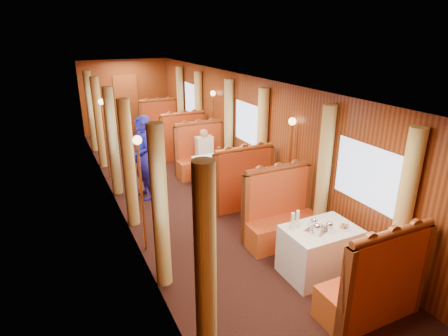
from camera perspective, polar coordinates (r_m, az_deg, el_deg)
floor at (r=8.33m, az=-5.46°, el=-4.04°), size 3.00×12.00×0.01m
ceiling at (r=7.65m, az=-6.10°, el=13.27°), size 3.00×12.00×0.01m
wall_far at (r=13.57m, az=-14.70°, el=10.46°), size 3.00×0.01×2.50m
wall_left at (r=7.55m, az=-16.51°, el=2.73°), size 0.01×12.00×2.50m
wall_right at (r=8.51m, az=3.80°, el=5.47°), size 0.01×12.00×2.50m
doorway_far at (r=13.59m, az=-14.58°, el=9.40°), size 0.80×0.04×2.00m
table_near at (r=5.80m, az=14.30°, el=-12.15°), size 1.05×0.72×0.75m
banquette_near_fwd at (r=5.19m, az=21.72°, el=-16.71°), size 1.30×0.55×1.34m
banquette_near_aft at (r=6.46m, az=8.63°, el=-7.62°), size 1.30×0.55×1.34m
table_mid at (r=8.45m, az=-0.78°, el=-0.83°), size 1.05×0.72×0.75m
banquette_mid_fwd at (r=7.59m, az=2.45°, el=-2.98°), size 1.30×0.55×1.34m
banquette_mid_aft at (r=9.31m, az=-3.41°, el=1.48°), size 1.30×0.55×1.34m
table_far at (r=11.56m, az=-8.13°, el=4.83°), size 1.05×0.72×0.75m
banquette_far_fwd at (r=10.62m, az=-6.45°, el=3.79°), size 1.30×0.55×1.34m
banquette_far_aft at (r=12.49m, az=-9.58°, el=6.14°), size 1.30×0.55×1.34m
tea_tray at (r=5.55m, az=14.11°, el=-9.10°), size 0.41×0.37×0.01m
teapot_left at (r=5.38m, az=13.94°, el=-9.28°), size 0.18×0.14×0.14m
teapot_right at (r=5.49m, az=15.74°, el=-8.87°), size 0.20×0.17×0.14m
teapot_back at (r=5.54m, az=13.55°, el=-8.38°), size 0.18×0.15×0.14m
fruit_plate at (r=5.69m, az=17.81°, el=-8.56°), size 0.20×0.20×0.05m
cup_inboard at (r=5.44m, az=10.38°, el=-8.25°), size 0.08×0.08×0.26m
cup_outboard at (r=5.51m, az=11.11°, el=-7.87°), size 0.08×0.08×0.26m
rose_vase_mid at (r=8.31m, az=-0.79°, el=2.83°), size 0.06×0.06×0.36m
rose_vase_far at (r=11.45m, az=-8.19°, el=7.52°), size 0.06×0.06×0.36m
window_left_near at (r=4.29m, az=-8.31°, el=-7.33°), size 0.01×1.20×0.90m
curtain_left_near_a at (r=3.83m, az=-2.84°, el=-15.64°), size 0.22×0.22×2.35m
curtain_left_near_b at (r=5.11m, az=-9.72°, el=-6.13°), size 0.22×0.22×2.35m
window_right_near at (r=5.79m, az=20.85°, el=-1.00°), size 0.01×1.20×0.90m
curtain_right_near_a at (r=5.37m, az=25.62°, el=-6.62°), size 0.22×0.22×2.35m
curtain_right_near_b at (r=6.34m, az=14.90°, el=-1.18°), size 0.22×0.22×2.35m
window_left_mid at (r=7.50m, az=-16.55°, el=4.20°), size 0.01×1.20×0.90m
curtain_left_mid_a at (r=6.86m, az=-14.33°, el=0.52°), size 0.22×0.22×2.35m
curtain_left_mid_b at (r=8.33m, az=-16.59°, el=3.79°), size 0.22×0.22×2.35m
window_right_mid at (r=8.45m, az=3.74°, el=6.77°), size 0.01×1.20×0.90m
curtain_right_mid_a at (r=7.82m, az=5.81°, el=3.50°), size 0.22×0.22×2.35m
curtain_right_mid_b at (r=9.14m, az=0.73°, el=6.07°), size 0.22×0.22×2.35m
window_left_far at (r=10.89m, az=-19.79°, el=8.69°), size 0.01×1.20×0.90m
curtain_left_far_a at (r=10.19m, az=-18.49°, el=6.53°), size 0.22×0.22×2.35m
curtain_left_far_b at (r=11.71m, az=-19.59°, el=8.09°), size 0.22×0.22×2.35m
window_right_far at (r=11.56m, az=-4.88°, el=10.42°), size 0.01×1.20×0.90m
curtain_right_far_a at (r=10.86m, az=-3.86°, el=8.33°), size 0.22×0.22×2.35m
curtain_right_far_b at (r=12.30m, az=-6.62°, el=9.65°), size 0.22×0.22×2.35m
sconce_left_fore at (r=5.89m, az=-12.71°, el=-0.47°), size 0.14×0.14×1.95m
sconce_right_fore at (r=7.00m, az=10.12°, el=3.05°), size 0.14×0.14×1.95m
sconce_left_aft at (r=9.21m, az=-17.89°, el=6.54°), size 0.14×0.14×1.95m
sconce_right_aft at (r=9.95m, az=-1.66°, el=8.49°), size 0.14×0.14×1.95m
steward at (r=8.03m, az=-12.17°, el=1.51°), size 0.51×0.70×1.80m
passenger at (r=9.03m, az=-2.96°, el=3.02°), size 0.40×0.44×0.76m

